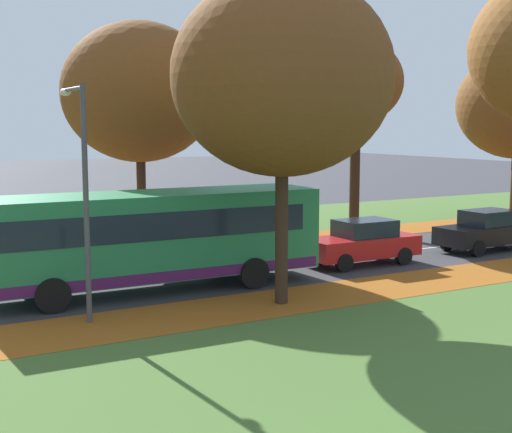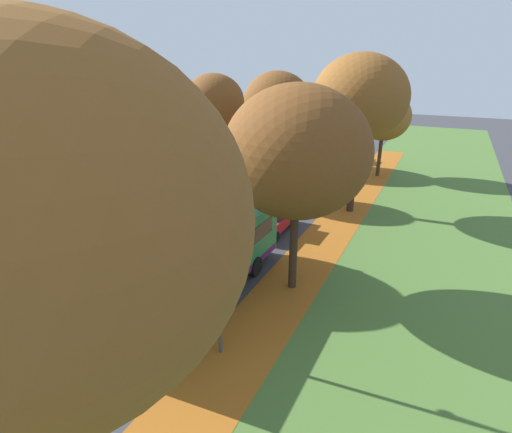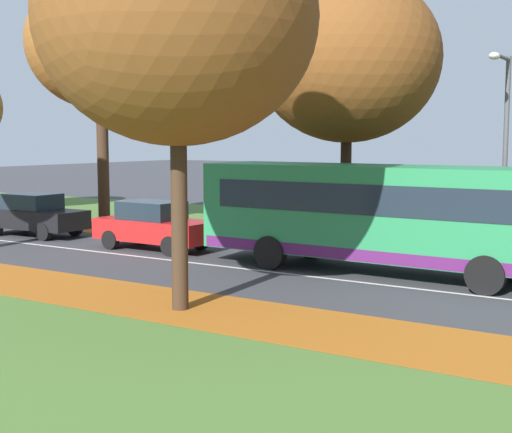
% 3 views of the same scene
% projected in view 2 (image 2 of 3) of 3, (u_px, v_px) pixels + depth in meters
% --- Properties ---
extents(grass_verge_left, '(12.00, 90.00, 0.01)m').
position_uv_depth(grass_verge_left, '(161.00, 195.00, 30.90)').
color(grass_verge_left, '#476B2D').
rests_on(grass_verge_left, ground).
extents(leaf_litter_left, '(2.80, 60.00, 0.00)m').
position_uv_depth(leaf_litter_left, '(159.00, 234.00, 24.02)').
color(leaf_litter_left, '#9E5619').
rests_on(leaf_litter_left, grass_verge_left).
extents(grass_verge_right, '(12.00, 90.00, 0.01)m').
position_uv_depth(grass_verge_right, '(412.00, 238.00, 23.48)').
color(grass_verge_right, '#476B2D').
rests_on(grass_verge_right, ground).
extents(leaf_litter_right, '(2.80, 60.00, 0.00)m').
position_uv_depth(leaf_litter_right, '(304.00, 266.00, 20.31)').
color(leaf_litter_right, '#9E5619').
rests_on(leaf_litter_right, grass_verge_right).
extents(road_centre_line, '(0.12, 80.00, 0.01)m').
position_uv_depth(road_centre_line, '(269.00, 214.00, 27.19)').
color(road_centre_line, silver).
rests_on(road_centre_line, ground).
extents(tree_left_near, '(5.96, 5.96, 8.91)m').
position_uv_depth(tree_left_near, '(111.00, 138.00, 19.64)').
color(tree_left_near, '#382619').
rests_on(tree_left_near, ground).
extents(tree_left_mid, '(4.35, 4.35, 8.94)m').
position_uv_depth(tree_left_mid, '(214.00, 103.00, 28.69)').
color(tree_left_mid, black).
rests_on(tree_left_mid, ground).
extents(tree_left_far, '(6.31, 6.31, 8.88)m').
position_uv_depth(tree_left_far, '(277.00, 103.00, 37.15)').
color(tree_left_far, '#422D1E').
rests_on(tree_left_far, ground).
extents(tree_right_nearest, '(6.14, 6.14, 10.50)m').
position_uv_depth(tree_right_nearest, '(34.00, 225.00, 5.53)').
color(tree_right_nearest, black).
rests_on(tree_right_nearest, ground).
extents(tree_right_near, '(6.08, 6.08, 9.04)m').
position_uv_depth(tree_right_near, '(297.00, 153.00, 16.21)').
color(tree_right_near, '#382619').
rests_on(tree_right_near, ground).
extents(tree_right_mid, '(6.01, 6.01, 10.28)m').
position_uv_depth(tree_right_mid, '(360.00, 98.00, 24.99)').
color(tree_right_mid, '#382619').
rests_on(tree_right_mid, ground).
extents(tree_right_far, '(4.51, 4.51, 7.27)m').
position_uv_depth(tree_right_far, '(384.00, 117.00, 34.13)').
color(tree_right_far, '#422D1E').
rests_on(tree_right_far, ground).
extents(streetlamp_right, '(1.89, 0.28, 6.00)m').
position_uv_depth(streetlamp_right, '(208.00, 258.00, 13.17)').
color(streetlamp_right, '#47474C').
rests_on(streetlamp_right, ground).
extents(bus, '(2.84, 10.45, 2.98)m').
position_uv_depth(bus, '(200.00, 264.00, 17.02)').
color(bus, '#237A47').
rests_on(bus, ground).
extents(car_red_lead, '(1.83, 4.23, 1.62)m').
position_uv_depth(car_red_lead, '(273.00, 219.00, 24.15)').
color(car_red_lead, '#B21919').
rests_on(car_red_lead, ground).
extents(car_black_following, '(1.87, 4.24, 1.62)m').
position_uv_depth(car_black_following, '(308.00, 191.00, 29.20)').
color(car_black_following, black).
rests_on(car_black_following, ground).
extents(car_grey_third_in_line, '(1.85, 4.24, 1.62)m').
position_uv_depth(car_grey_third_in_line, '(330.00, 169.00, 35.12)').
color(car_grey_third_in_line, slate).
rests_on(car_grey_third_in_line, ground).
extents(car_silver_fourth_in_line, '(1.92, 4.27, 1.62)m').
position_uv_depth(car_silver_fourth_in_line, '(349.00, 154.00, 40.69)').
color(car_silver_fourth_in_line, '#B7BABF').
rests_on(car_silver_fourth_in_line, ground).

